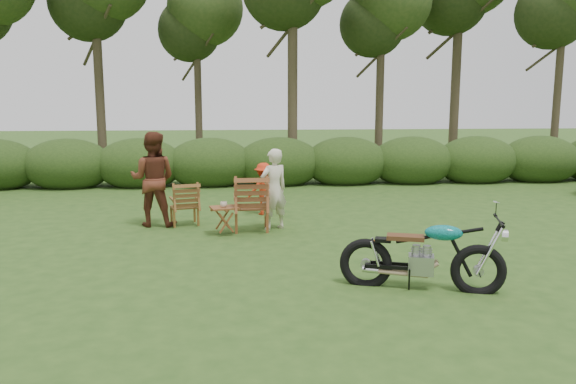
{
  "coord_description": "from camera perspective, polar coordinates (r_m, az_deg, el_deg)",
  "views": [
    {
      "loc": [
        -1.23,
        -7.29,
        2.44
      ],
      "look_at": [
        -0.37,
        2.08,
        0.9
      ],
      "focal_mm": 35.0,
      "sensor_mm": 36.0,
      "label": 1
    }
  ],
  "objects": [
    {
      "name": "motorcycle",
      "position": [
        7.67,
        13.26,
        -9.51
      ],
      "size": [
        2.14,
        1.34,
        1.15
      ],
      "primitive_type": null,
      "rotation": [
        0.0,
        0.0,
        -0.31
      ],
      "color": "#0EBAB7",
      "rests_on": "ground"
    },
    {
      "name": "side_table",
      "position": [
        10.36,
        -6.48,
        -2.92
      ],
      "size": [
        0.59,
        0.53,
        0.52
      ],
      "primitive_type": null,
      "rotation": [
        0.0,
        0.0,
        0.24
      ],
      "color": "brown",
      "rests_on": "ground"
    },
    {
      "name": "lawn_chair_right",
      "position": [
        10.7,
        -3.73,
        -3.91
      ],
      "size": [
        0.73,
        0.73,
        1.06
      ],
      "primitive_type": null,
      "rotation": [
        0.0,
        0.0,
        3.14
      ],
      "color": "brown",
      "rests_on": "ground"
    },
    {
      "name": "tree_line",
      "position": [
        17.17,
        0.56,
        13.87
      ],
      "size": [
        22.52,
        11.62,
        8.14
      ],
      "color": "#3B3020",
      "rests_on": "ground"
    },
    {
      "name": "cup",
      "position": [
        10.27,
        -6.55,
        -1.27
      ],
      "size": [
        0.13,
        0.13,
        0.1
      ],
      "primitive_type": "imported",
      "rotation": [
        0.0,
        0.0,
        -0.06
      ],
      "color": "beige",
      "rests_on": "side_table"
    },
    {
      "name": "child",
      "position": [
        12.18,
        -2.47,
        -2.27
      ],
      "size": [
        0.83,
        0.66,
        1.12
      ],
      "primitive_type": "imported",
      "rotation": [
        0.0,
        0.0,
        3.54
      ],
      "color": "red",
      "rests_on": "ground"
    },
    {
      "name": "lawn_chair_left",
      "position": [
        11.34,
        -10.43,
        -3.28
      ],
      "size": [
        0.72,
        0.72,
        0.86
      ],
      "primitive_type": null,
      "rotation": [
        0.0,
        0.0,
        3.39
      ],
      "color": "brown",
      "rests_on": "ground"
    },
    {
      "name": "adult_b",
      "position": [
        11.4,
        -13.38,
        -3.32
      ],
      "size": [
        0.98,
        0.81,
        1.85
      ],
      "primitive_type": "imported",
      "rotation": [
        0.0,
        0.0,
        3.02
      ],
      "color": "#582819",
      "rests_on": "ground"
    },
    {
      "name": "adult_a",
      "position": [
        10.79,
        -1.45,
        -3.77
      ],
      "size": [
        0.67,
        0.59,
        1.55
      ],
      "primitive_type": "imported",
      "rotation": [
        0.0,
        0.0,
        3.61
      ],
      "color": "beige",
      "rests_on": "ground"
    },
    {
      "name": "ground",
      "position": [
        7.79,
        4.15,
        -8.99
      ],
      "size": [
        80.0,
        80.0,
        0.0
      ],
      "primitive_type": "plane",
      "color": "#264517",
      "rests_on": "ground"
    }
  ]
}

